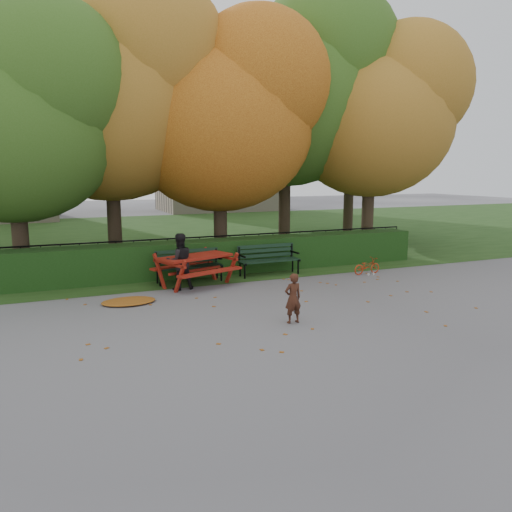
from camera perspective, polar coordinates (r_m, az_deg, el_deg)
name	(u,v)px	position (r m, az deg, el deg)	size (l,w,h in m)	color
ground	(292,310)	(10.98, 4.18, -6.22)	(90.00, 90.00, 0.00)	slate
grass_strip	(157,236)	(24.06, -11.27, 2.31)	(90.00, 90.00, 0.00)	#1A3A12
building_right	(219,132)	(39.64, -4.23, 13.96)	(9.00, 6.00, 12.00)	tan
hedge	(224,256)	(14.91, -3.73, -0.01)	(13.00, 0.90, 1.00)	black
iron_fence	(215,251)	(15.66, -4.71, 0.57)	(14.00, 0.04, 1.02)	black
tree_a	(23,113)	(15.03, -25.07, 14.58)	(5.88, 5.60, 7.48)	black
tree_b	(121,91)	(16.48, -15.14, 17.72)	(6.72, 6.40, 8.79)	black
tree_c	(232,113)	(16.46, -2.81, 16.01)	(6.30, 6.00, 8.00)	black
tree_d	(298,87)	(19.00, 4.86, 18.65)	(7.14, 6.80, 9.58)	black
tree_e	(383,112)	(19.06, 14.29, 15.64)	(6.09, 5.80, 8.16)	black
tree_g	(360,117)	(23.37, 11.85, 15.28)	(6.30, 6.00, 8.55)	black
bench_left	(188,263)	(13.78, -7.73, -0.80)	(1.80, 0.57, 0.88)	black
bench_right	(268,257)	(14.59, 1.39, -0.14)	(1.80, 0.57, 0.88)	black
picnic_table	(196,262)	(13.23, -6.88, -0.72)	(2.30, 2.08, 0.93)	maroon
leaf_pile	(129,301)	(11.90, -14.36, -5.03)	(1.23, 0.85, 0.09)	#672B0B
leaf_scatter	(286,307)	(11.24, 3.48, -5.81)	(9.00, 5.70, 0.01)	#672B0B
child	(293,298)	(9.97, 4.25, -4.84)	(0.37, 0.24, 1.01)	#3C1E13
adult	(179,262)	(12.87, -8.74, -0.63)	(0.71, 0.55, 1.45)	black
bicycle	(367,266)	(15.06, 12.56, -1.13)	(0.32, 0.92, 0.48)	#B72C10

